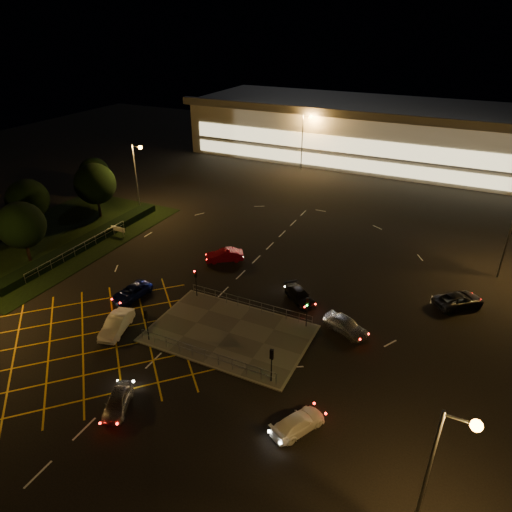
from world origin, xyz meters
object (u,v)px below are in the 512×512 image
at_px(signal_ne, 307,306).
at_px(car_approach_white, 298,423).
at_px(car_queue_white, 117,324).
at_px(car_left_blue, 132,292).
at_px(car_right_silver, 346,325).
at_px(signal_se, 272,359).
at_px(car_east_grey, 459,300).
at_px(car_near_silver, 118,401).
at_px(signal_nw, 196,277).
at_px(car_far_dkgrey, 300,295).
at_px(car_circ_red, 224,255).
at_px(signal_sw, 146,319).

relative_size(signal_ne, car_approach_white, 0.74).
xyz_separation_m(car_queue_white, car_left_blue, (-2.47, 5.12, -0.14)).
relative_size(car_queue_white, car_right_silver, 1.03).
distance_m(signal_se, car_east_grey, 21.88).
relative_size(car_near_silver, car_left_blue, 0.87).
height_order(signal_nw, car_right_silver, signal_nw).
xyz_separation_m(car_near_silver, car_queue_white, (-6.39, 7.28, 0.10)).
distance_m(signal_ne, car_east_grey, 16.02).
distance_m(car_far_dkgrey, car_right_silver, 6.41).
xyz_separation_m(car_queue_white, car_far_dkgrey, (13.35, 12.06, -0.13)).
bearing_deg(car_left_blue, car_circ_red, 73.84).
relative_size(car_far_dkgrey, car_east_grey, 0.84).
height_order(signal_se, car_circ_red, signal_se).
bearing_deg(car_left_blue, car_far_dkgrey, 30.71).
height_order(signal_ne, car_far_dkgrey, signal_ne).
relative_size(signal_ne, car_left_blue, 0.70).
relative_size(signal_nw, car_circ_red, 0.71).
height_order(car_left_blue, car_east_grey, car_east_grey).
height_order(car_right_silver, car_circ_red, car_right_silver).
height_order(signal_sw, signal_se, same).
bearing_deg(car_right_silver, car_east_grey, -21.20).
xyz_separation_m(car_queue_white, car_right_silver, (19.00, 9.03, 0.00)).
relative_size(signal_nw, car_right_silver, 0.70).
distance_m(signal_sw, car_queue_white, 3.85).
distance_m(signal_ne, car_circ_red, 15.58).
bearing_deg(signal_nw, car_circ_red, 98.75).
relative_size(car_left_blue, car_far_dkgrey, 1.03).
bearing_deg(car_approach_white, signal_se, -16.28).
distance_m(car_left_blue, car_circ_red, 12.02).
bearing_deg(car_right_silver, car_left_blue, 124.05).
distance_m(car_queue_white, car_right_silver, 21.04).
bearing_deg(car_circ_red, car_far_dkgrey, 34.82).
distance_m(car_right_silver, car_approach_white, 12.37).
relative_size(signal_nw, car_queue_white, 0.68).
bearing_deg(signal_sw, signal_se, -180.00).
xyz_separation_m(signal_nw, car_near_silver, (2.89, -15.40, -1.70)).
xyz_separation_m(car_near_silver, car_east_grey, (21.59, 25.31, 0.05)).
height_order(car_far_dkgrey, car_east_grey, car_east_grey).
bearing_deg(car_queue_white, car_approach_white, -25.35).
bearing_deg(signal_sw, car_approach_white, 167.47).
bearing_deg(car_queue_white, signal_sw, -13.29).
relative_size(signal_se, car_approach_white, 0.74).
relative_size(signal_sw, signal_ne, 1.00).
xyz_separation_m(signal_se, car_queue_white, (-15.50, -0.13, -1.61)).
height_order(signal_sw, car_approach_white, signal_sw).
bearing_deg(signal_nw, car_right_silver, 3.37).
relative_size(car_far_dkgrey, car_circ_red, 0.98).
height_order(car_queue_white, car_circ_red, car_queue_white).
relative_size(signal_nw, signal_ne, 1.00).
distance_m(signal_se, signal_ne, 7.99).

